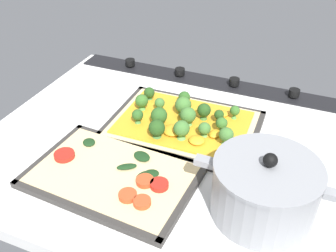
% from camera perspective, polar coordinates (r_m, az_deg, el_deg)
% --- Properties ---
extents(ground_plane, '(0.79, 0.66, 0.03)m').
position_cam_1_polar(ground_plane, '(0.85, -0.39, -3.13)').
color(ground_plane, white).
extents(stove_control_panel, '(0.76, 0.07, 0.03)m').
position_cam_1_polar(stove_control_panel, '(1.07, 5.77, 6.89)').
color(stove_control_panel, black).
rests_on(stove_control_panel, ground_plane).
extents(baking_tray_front, '(0.34, 0.25, 0.01)m').
position_cam_1_polar(baking_tray_front, '(0.88, 2.33, -0.13)').
color(baking_tray_front, '#33302D').
rests_on(baking_tray_front, ground_plane).
extents(broccoli_pizza, '(0.32, 0.22, 0.06)m').
position_cam_1_polar(broccoli_pizza, '(0.86, 2.20, 0.74)').
color(broccoli_pizza, beige).
rests_on(broccoli_pizza, baking_tray_front).
extents(baking_tray_back, '(0.33, 0.23, 0.01)m').
position_cam_1_polar(baking_tray_back, '(0.75, -8.32, -7.57)').
color(baking_tray_back, '#33302D').
rests_on(baking_tray_back, ground_plane).
extents(veggie_pizza_back, '(0.31, 0.21, 0.02)m').
position_cam_1_polar(veggie_pizza_back, '(0.75, -8.13, -7.25)').
color(veggie_pizza_back, '#DCC089').
rests_on(veggie_pizza_back, baking_tray_back).
extents(cooking_pot, '(0.25, 0.18, 0.13)m').
position_cam_1_polar(cooking_pot, '(0.67, 14.30, -9.21)').
color(cooking_pot, gray).
rests_on(cooking_pot, ground_plane).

